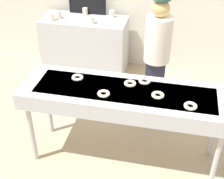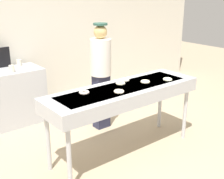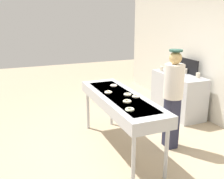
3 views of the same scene
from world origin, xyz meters
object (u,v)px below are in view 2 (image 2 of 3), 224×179
object	(u,v)px
sugar_donut_2	(145,82)
sugar_donut_1	(84,92)
sugar_donut_4	(119,92)
worker_baker	(101,71)
sugar_donut_3	(121,83)
prep_counter	(1,99)
paper_cup_3	(12,69)
sugar_donut_5	(168,79)
paper_cup_2	(19,63)
fryer_conveyor	(124,94)
sugar_donut_0	(125,80)

from	to	relation	value
sugar_donut_2	sugar_donut_1	bearing A→B (deg)	170.32
sugar_donut_4	worker_baker	distance (m)	1.08
sugar_donut_1	sugar_donut_3	bearing A→B (deg)	0.28
sugar_donut_3	sugar_donut_4	xyz separation A→B (m)	(-0.23, -0.25, 0.00)
prep_counter	paper_cup_3	size ratio (longest dim) A/B	12.48
sugar_donut_1	worker_baker	distance (m)	1.09
prep_counter	sugar_donut_5	bearing A→B (deg)	-50.67
sugar_donut_5	paper_cup_2	distance (m)	2.55
sugar_donut_1	sugar_donut_5	xyz separation A→B (m)	(1.22, -0.27, 0.00)
sugar_donut_3	prep_counter	bearing A→B (deg)	120.48
sugar_donut_2	prep_counter	world-z (taller)	sugar_donut_2
fryer_conveyor	sugar_donut_3	size ratio (longest dim) A/B	17.14
sugar_donut_1	fryer_conveyor	bearing A→B (deg)	-11.37
fryer_conveyor	worker_baker	size ratio (longest dim) A/B	1.30
fryer_conveyor	sugar_donut_1	xyz separation A→B (m)	(-0.55, 0.11, 0.11)
sugar_donut_4	sugar_donut_5	world-z (taller)	same
prep_counter	paper_cup_2	size ratio (longest dim) A/B	12.48
sugar_donut_5	sugar_donut_4	bearing A→B (deg)	178.41
sugar_donut_0	paper_cup_2	size ratio (longest dim) A/B	1.17
sugar_donut_3	paper_cup_3	bearing A→B (deg)	118.13
sugar_donut_1	sugar_donut_5	bearing A→B (deg)	-12.39
sugar_donut_2	paper_cup_2	world-z (taller)	paper_cup_2
sugar_donut_5	worker_baker	world-z (taller)	worker_baker
sugar_donut_0	worker_baker	distance (m)	0.66
sugar_donut_1	sugar_donut_5	distance (m)	1.25
sugar_donut_4	sugar_donut_2	bearing A→B (deg)	9.55
sugar_donut_1	paper_cup_2	bearing A→B (deg)	91.18
sugar_donut_1	prep_counter	bearing A→B (deg)	104.54
sugar_donut_0	paper_cup_3	bearing A→B (deg)	123.23
sugar_donut_0	paper_cup_2	bearing A→B (deg)	112.41
sugar_donut_0	prep_counter	world-z (taller)	sugar_donut_0
sugar_donut_1	paper_cup_2	world-z (taller)	paper_cup_2
sugar_donut_3	sugar_donut_5	size ratio (longest dim) A/B	1.00
worker_baker	fryer_conveyor	bearing A→B (deg)	84.23
sugar_donut_2	worker_baker	world-z (taller)	worker_baker
sugar_donut_2	paper_cup_3	distance (m)	2.14
sugar_donut_0	sugar_donut_5	size ratio (longest dim) A/B	1.00
fryer_conveyor	sugar_donut_3	bearing A→B (deg)	70.51
sugar_donut_2	paper_cup_2	xyz separation A→B (m)	(-0.93, 2.10, 0.01)
sugar_donut_1	sugar_donut_3	size ratio (longest dim) A/B	1.00
sugar_donut_1	sugar_donut_2	world-z (taller)	same
sugar_donut_3	worker_baker	xyz separation A→B (m)	(0.21, 0.73, -0.02)
sugar_donut_3	paper_cup_3	distance (m)	1.85
sugar_donut_4	paper_cup_3	bearing A→B (deg)	108.84
sugar_donut_0	sugar_donut_4	xyz separation A→B (m)	(-0.38, -0.33, 0.00)
sugar_donut_0	sugar_donut_5	distance (m)	0.60
worker_baker	paper_cup_2	distance (m)	1.47
sugar_donut_3	paper_cup_2	size ratio (longest dim) A/B	1.17
paper_cup_2	paper_cup_3	distance (m)	0.40
sugar_donut_2	paper_cup_3	xyz separation A→B (m)	(-1.18, 1.79, 0.01)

